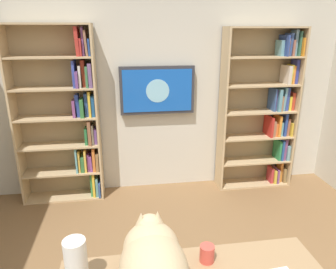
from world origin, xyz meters
TOP-DOWN VIEW (x-y plane):
  - wall_back at (0.00, -2.23)m, footprint 4.52×0.06m
  - bookshelf_left at (-1.31, -2.06)m, footprint 0.94×0.28m
  - bookshelf_right at (1.08, -2.06)m, footprint 0.92×0.28m
  - wall_mounted_tv at (0.04, -2.15)m, footprint 0.88×0.07m
  - cat at (0.35, 0.33)m, footprint 0.32×0.71m
  - paper_towel_roll at (0.71, 0.22)m, footprint 0.11×0.11m
  - coffee_mug at (0.04, 0.15)m, footprint 0.08×0.08m

SIDE VIEW (x-z plane):
  - coffee_mug at x=0.04m, z-range 0.75..0.84m
  - paper_towel_roll at x=0.71m, z-range 0.75..1.00m
  - cat at x=0.35m, z-range 0.74..1.09m
  - bookshelf_left at x=-1.31m, z-range 0.00..1.98m
  - bookshelf_right at x=1.08m, z-range -0.01..2.00m
  - wall_mounted_tv at x=0.04m, z-range 0.98..1.55m
  - wall_back at x=0.00m, z-range 0.00..2.70m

